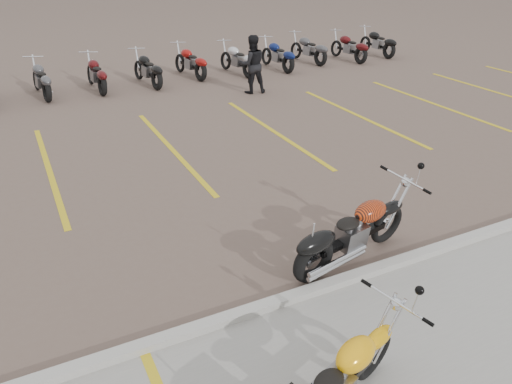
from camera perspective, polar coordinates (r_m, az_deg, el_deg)
ground at (r=8.46m, az=-1.22°, el=-4.16°), size 100.00×100.00×0.00m
curb at (r=6.99m, az=6.00°, el=-11.31°), size 60.00×0.18×0.12m
parking_stripes at (r=11.83m, az=-9.61°, el=4.88°), size 38.00×5.50×0.01m
flame_cruiser at (r=7.51m, az=10.46°, el=-4.84°), size 2.28×0.61×0.95m
person_b at (r=16.02m, az=-0.46°, el=14.38°), size 0.98×0.83×1.78m
bg_bike_row at (r=17.63m, az=-12.68°, el=13.77°), size 20.58×2.04×1.10m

